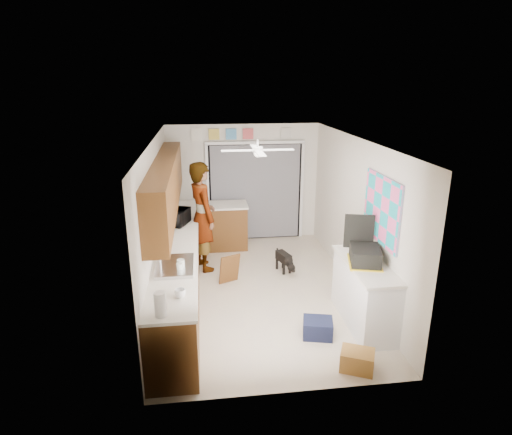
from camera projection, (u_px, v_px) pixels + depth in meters
name	position (u px, v px, depth m)	size (l,w,h in m)	color
floor	(259.00, 290.00, 7.19)	(5.00, 5.00, 0.00)	#C3B39D
ceiling	(259.00, 140.00, 6.42)	(5.00, 5.00, 0.00)	white
wall_back	(244.00, 183.00, 9.17)	(3.20, 3.20, 0.00)	silver
wall_front	(292.00, 293.00, 4.45)	(3.20, 3.20, 0.00)	silver
wall_left	(157.00, 223.00, 6.61)	(5.00, 5.00, 0.00)	silver
wall_right	(356.00, 215.00, 7.00)	(5.00, 5.00, 0.00)	silver
left_base_cabinets	(179.00, 269.00, 6.90)	(0.60, 4.80, 0.90)	brown
left_countertop	(178.00, 242.00, 6.75)	(0.62, 4.80, 0.04)	white
upper_cabinets	(166.00, 185.00, 6.65)	(0.32, 4.00, 0.80)	brown
sink_basin	(175.00, 266.00, 5.80)	(0.50, 0.76, 0.06)	silver
faucet	(160.00, 261.00, 5.75)	(0.03, 0.03, 0.22)	silver
peninsula_base	(222.00, 227.00, 8.88)	(1.00, 0.60, 0.90)	brown
peninsula_top	(222.00, 205.00, 8.74)	(1.04, 0.64, 0.04)	white
back_opening_recess	(255.00, 192.00, 9.23)	(2.00, 0.06, 2.10)	black
curtain_panel	(255.00, 193.00, 9.19)	(1.90, 0.03, 2.05)	gray
door_trim_left	(208.00, 194.00, 9.08)	(0.06, 0.04, 2.10)	white
door_trim_right	(302.00, 191.00, 9.33)	(0.06, 0.04, 2.10)	white
door_trim_head	(255.00, 143.00, 8.87)	(2.10, 0.04, 0.06)	white
header_frame_0	(214.00, 134.00, 8.74)	(0.22, 0.02, 0.22)	gold
header_frame_1	(231.00, 134.00, 8.78)	(0.22, 0.02, 0.22)	#4A90C6
header_frame_2	(248.00, 134.00, 8.83)	(0.22, 0.02, 0.22)	#C94B50
header_frame_4	(286.00, 133.00, 8.92)	(0.22, 0.02, 0.22)	beige
route66_sign	(197.00, 135.00, 8.70)	(0.22, 0.02, 0.26)	silver
right_counter_base	(364.00, 295.00, 6.09)	(0.50, 1.40, 0.90)	white
right_counter_top	(366.00, 265.00, 5.94)	(0.54, 1.44, 0.04)	white
abstract_painting	(382.00, 210.00, 5.93)	(0.03, 1.15, 0.95)	pink
ceiling_fan	(258.00, 150.00, 6.67)	(1.14, 1.14, 0.24)	white
microwave	(177.00, 217.00, 7.49)	(0.48, 0.33, 0.27)	black
cup	(180.00, 293.00, 4.99)	(0.13, 0.13, 0.10)	white
jar_a	(181.00, 265.00, 5.72)	(0.10, 0.10, 0.14)	silver
jar_b	(180.00, 268.00, 5.65)	(0.08, 0.08, 0.12)	silver
paper_towel_roll	(160.00, 304.00, 4.57)	(0.13, 0.13, 0.28)	white
suitcase	(365.00, 255.00, 5.91)	(0.39, 0.53, 0.23)	black
suitcase_rim	(364.00, 263.00, 5.95)	(0.44, 0.58, 0.02)	yellow
suitcase_lid	(359.00, 231.00, 6.11)	(0.42, 0.03, 0.50)	black
cardboard_box	(357.00, 360.00, 5.19)	(0.40, 0.30, 0.25)	olive
navy_crate	(318.00, 328.00, 5.87)	(0.40, 0.33, 0.24)	black
cabinet_door_panel	(230.00, 269.00, 7.34)	(0.36, 0.03, 0.54)	brown
man	(202.00, 217.00, 7.74)	(0.73, 0.48, 2.01)	white
dog	(283.00, 261.00, 7.83)	(0.22, 0.52, 0.41)	black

